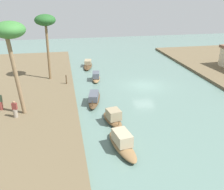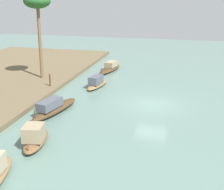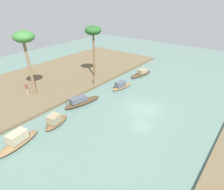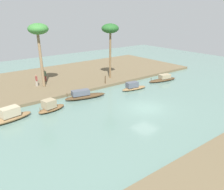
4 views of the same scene
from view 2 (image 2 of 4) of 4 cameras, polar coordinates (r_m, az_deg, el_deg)
The scene contains 7 objects.
river_water at distance 24.40m, azimuth 7.48°, elevation -1.66°, with size 71.95×71.95×0.00m, color slate.
sampan_downstream_large at distance 34.54m, azimuth -0.34°, elevation 5.10°, with size 4.98×2.01×0.99m.
sampan_near_left_bank at distance 28.43m, azimuth -2.83°, elevation 2.29°, with size 3.84×1.53×1.11m.
sampan_upstream_small at distance 22.62m, azimuth -10.78°, elevation -2.34°, with size 5.23×2.15×1.15m.
sampan_midstream at distance 18.21m, azimuth -14.12°, elevation -7.64°, with size 3.37×1.76×1.31m.
mooring_post at distance 28.06m, azimuth -11.45°, elevation 2.73°, with size 0.14×0.14×1.08m, color #4C3823.
palm_tree_left_near at distance 30.10m, azimuth -13.73°, elevation 16.08°, with size 2.47×2.47×7.93m.
Camera 2 is at (22.80, 2.44, 8.34)m, focal length 49.20 mm.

